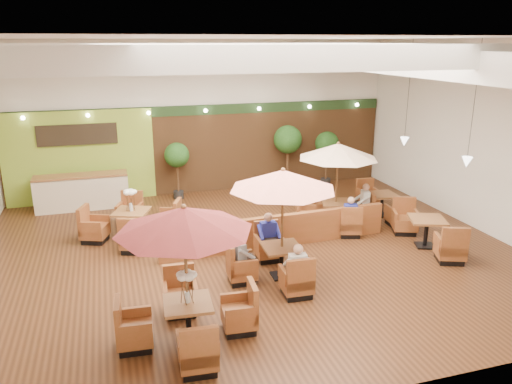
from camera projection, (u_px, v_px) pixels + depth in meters
name	position (u px, v px, depth m)	size (l,w,h in m)	color
room	(247.00, 110.00, 13.56)	(14.04, 14.00, 5.52)	#381E0F
service_counter	(82.00, 192.00, 16.71)	(3.00, 0.75, 1.18)	beige
booth_divider	(277.00, 231.00, 13.62)	(6.51, 0.18, 0.90)	brown
table_0	(185.00, 251.00, 8.96)	(2.67, 2.67, 2.70)	brown
table_1	(280.00, 200.00, 11.43)	(2.57, 2.65, 2.70)	brown
table_2	(337.00, 169.00, 14.87)	(2.67, 2.67, 2.60)	brown
table_3	(132.00, 223.00, 14.25)	(2.94, 2.94, 1.60)	brown
table_4	(426.00, 233.00, 13.64)	(1.20, 2.94, 1.03)	brown
table_5	(382.00, 205.00, 16.08)	(0.91, 2.54, 0.94)	brown
topiary_0	(177.00, 157.00, 17.52)	(0.88, 0.88, 2.03)	black
topiary_1	(288.00, 142.00, 18.59)	(1.05, 1.05, 2.44)	black
topiary_2	(327.00, 146.00, 19.10)	(0.92, 0.92, 2.13)	black
diner_0	(297.00, 264.00, 10.89)	(0.41, 0.34, 0.79)	white
diner_1	(269.00, 232.00, 12.69)	(0.40, 0.32, 0.81)	#252FA4
diner_2	(242.00, 253.00, 11.52)	(0.32, 0.39, 0.76)	gray
diner_3	(350.00, 212.00, 14.30)	(0.40, 0.35, 0.74)	#252FA4
diner_4	(364.00, 199.00, 15.43)	(0.37, 0.42, 0.77)	white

